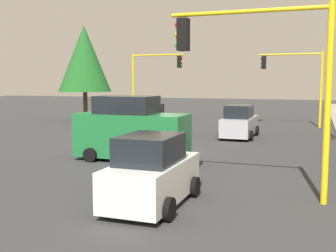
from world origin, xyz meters
The scene contains 9 objects.
ground_plane centered at (0.00, 0.00, 0.00)m, with size 120.00×120.00×0.00m, color #353538.
traffic_signal_near_left centered at (6.00, 5.67, 3.92)m, with size 0.36×4.59×5.53m.
traffic_signal_far_right centered at (-14.00, -5.70, 4.02)m, with size 0.36×4.59×5.69m.
traffic_signal_far_left centered at (-14.00, 5.67, 3.92)m, with size 0.36×4.59×5.52m.
tree_opposite_side centered at (-12.00, -11.00, 5.24)m, with size 4.36×4.36×7.98m.
delivery_van_green centered at (2.00, -0.27, 1.28)m, with size 2.22×4.80×2.77m.
car_white centered at (7.73, 3.03, 0.89)m, with size 3.67×1.96×1.98m.
car_silver centered at (-6.69, 2.87, 0.90)m, with size 4.04×1.98×1.98m.
car_blue centered at (-5.63, -2.75, 0.90)m, with size 3.61×2.10×1.98m.
Camera 1 is at (18.00, 7.20, 3.42)m, focal length 43.94 mm.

